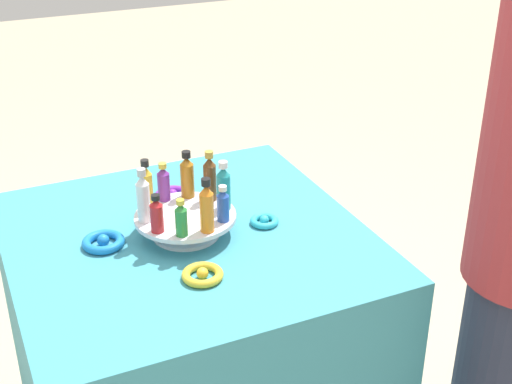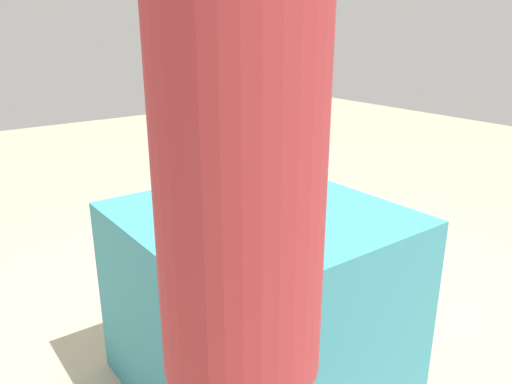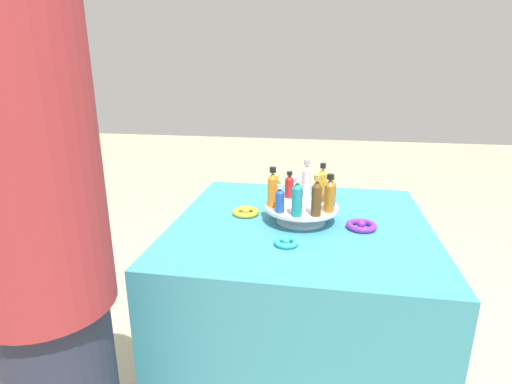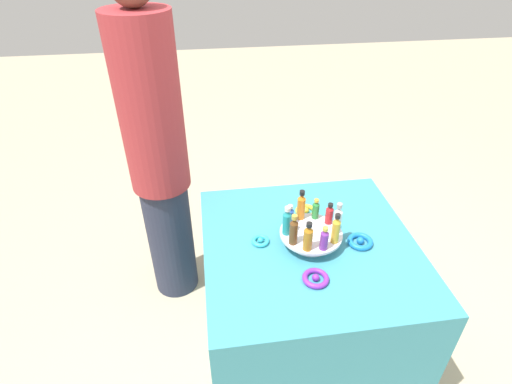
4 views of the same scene
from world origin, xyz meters
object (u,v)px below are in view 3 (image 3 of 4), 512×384
object	(u,v)px
bottle_red	(289,186)
ribbon_bow_teal	(286,242)
bottle_orange	(273,189)
bottle_blue	(280,200)
bottle_clear	(306,180)
ribbon_bow_blue	(312,200)
ribbon_bow_gold	(246,212)
display_stand	(301,211)
bottle_gold	(322,183)
bottle_teal	(297,198)
bottle_purple	(331,192)
person_figure	(40,244)
bottle_brown	(317,197)
bottle_amber	(330,195)
ribbon_bow_purple	(361,226)
bottle_green	(276,189)

from	to	relation	value
bottle_red	ribbon_bow_teal	world-z (taller)	bottle_red
bottle_orange	bottle_blue	size ratio (longest dim) A/B	1.47
bottle_clear	ribbon_bow_blue	distance (m)	0.16
bottle_orange	ribbon_bow_gold	xyz separation A→B (m)	(-0.06, -0.11, -0.12)
display_stand	bottle_orange	size ratio (longest dim) A/B	1.84
display_stand	ribbon_bow_teal	size ratio (longest dim) A/B	3.44
bottle_gold	bottle_orange	bearing A→B (deg)	-59.66
bottle_teal	ribbon_bow_teal	world-z (taller)	bottle_teal
display_stand	bottle_red	distance (m)	0.13
bottle_purple	bottle_gold	bearing A→B (deg)	-149.66
bottle_gold	person_figure	distance (m)	0.97
display_stand	bottle_blue	distance (m)	0.13
bottle_gold	bottle_clear	xyz separation A→B (m)	(-0.03, -0.06, 0.00)
bottle_teal	bottle_brown	size ratio (longest dim) A/B	0.96
bottle_purple	bottle_brown	bearing A→B (deg)	-23.66
bottle_amber	bottle_teal	bearing A→B (deg)	-59.66
bottle_blue	bottle_gold	bearing A→B (deg)	138.34
bottle_purple	bottle_clear	size ratio (longest dim) A/B	0.74
display_stand	ribbon_bow_blue	bearing A→B (deg)	170.98
display_stand	bottle_teal	size ratio (longest dim) A/B	1.96
bottle_blue	ribbon_bow_purple	world-z (taller)	bottle_blue
ribbon_bow_blue	ribbon_bow_gold	size ratio (longest dim) A/B	1.09
display_stand	ribbon_bow_purple	bearing A→B (deg)	80.98
ribbon_bow_gold	bottle_green	bearing A→B (deg)	94.30
ribbon_bow_purple	ribbon_bow_blue	size ratio (longest dim) A/B	0.96
bottle_clear	bottle_green	size ratio (longest dim) A/B	1.49
bottle_purple	ribbon_bow_blue	xyz separation A→B (m)	(-0.19, -0.07, -0.10)
bottle_red	ribbon_bow_teal	bearing A→B (deg)	3.70
display_stand	bottle_clear	xyz separation A→B (m)	(-0.11, 0.01, 0.09)
person_figure	bottle_gold	bearing A→B (deg)	-0.23
bottle_purple	bottle_blue	size ratio (longest dim) A/B	1.10
bottle_gold	bottle_red	bearing A→B (deg)	-95.66
bottle_blue	bottle_teal	xyz separation A→B (m)	(0.03, 0.06, 0.02)
display_stand	bottle_clear	world-z (taller)	bottle_clear
person_figure	bottle_purple	bearing A→B (deg)	-4.00
bottle_clear	bottle_orange	bearing A→B (deg)	-41.66
bottle_green	bottle_amber	size ratio (longest dim) A/B	0.74
bottle_purple	bottle_amber	size ratio (longest dim) A/B	0.82
display_stand	bottle_brown	world-z (taller)	bottle_brown
bottle_green	bottle_teal	bearing A→B (deg)	30.34
bottle_brown	person_figure	xyz separation A→B (m)	(0.57, -0.60, 0.04)
ribbon_bow_purple	bottle_clear	bearing A→B (deg)	-124.52
bottle_orange	ribbon_bow_blue	bearing A→B (deg)	149.76
bottle_green	bottle_brown	distance (m)	0.21
bottle_teal	ribbon_bow_purple	size ratio (longest dim) A/B	1.30
bottle_green	person_figure	bearing A→B (deg)	-32.55
bottle_blue	bottle_amber	world-z (taller)	bottle_amber
ribbon_bow_teal	bottle_red	bearing A→B (deg)	-176.30
bottle_clear	ribbon_bow_teal	distance (m)	0.35
bottle_brown	bottle_gold	bearing A→B (deg)	174.34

